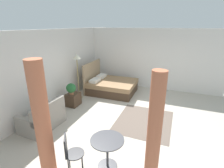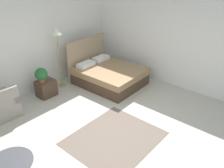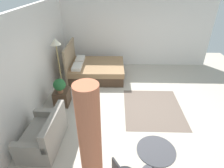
{
  "view_description": "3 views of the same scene",
  "coord_description": "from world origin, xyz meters",
  "px_view_note": "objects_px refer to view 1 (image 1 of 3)",
  "views": [
    {
      "loc": [
        -5.04,
        -1.14,
        2.94
      ],
      "look_at": [
        0.36,
        0.98,
        0.94
      ],
      "focal_mm": 27.7,
      "sensor_mm": 36.0,
      "label": 1
    },
    {
      "loc": [
        -3.33,
        -2.96,
        3.49
      ],
      "look_at": [
        0.48,
        0.29,
        0.92
      ],
      "focal_mm": 37.75,
      "sensor_mm": 36.0,
      "label": 2
    },
    {
      "loc": [
        -4.6,
        0.79,
        3.42
      ],
      "look_at": [
        -0.4,
        0.9,
        0.97
      ],
      "focal_mm": 29.55,
      "sensor_mm": 36.0,
      "label": 3
    }
  ],
  "objects_px": {
    "balcony_table": "(107,148)",
    "cafe_chair_near_window": "(70,151)",
    "bed": "(111,86)",
    "nightstand": "(73,99)",
    "couch": "(43,119)",
    "floor_lamp": "(77,61)",
    "potted_plant": "(71,88)"
  },
  "relations": [
    {
      "from": "balcony_table",
      "to": "cafe_chair_near_window",
      "type": "xyz_separation_m",
      "value": [
        -0.41,
        0.63,
        0.04
      ]
    },
    {
      "from": "bed",
      "to": "nightstand",
      "type": "height_order",
      "value": "bed"
    },
    {
      "from": "couch",
      "to": "floor_lamp",
      "type": "relative_size",
      "value": 0.68
    },
    {
      "from": "floor_lamp",
      "to": "couch",
      "type": "bearing_deg",
      "value": -174.93
    },
    {
      "from": "floor_lamp",
      "to": "cafe_chair_near_window",
      "type": "xyz_separation_m",
      "value": [
        -3.43,
        -1.94,
        -1.03
      ]
    },
    {
      "from": "nightstand",
      "to": "cafe_chair_near_window",
      "type": "relative_size",
      "value": 0.59
    },
    {
      "from": "bed",
      "to": "balcony_table",
      "type": "relative_size",
      "value": 2.91
    },
    {
      "from": "floor_lamp",
      "to": "cafe_chair_near_window",
      "type": "height_order",
      "value": "floor_lamp"
    },
    {
      "from": "couch",
      "to": "balcony_table",
      "type": "height_order",
      "value": "couch"
    },
    {
      "from": "potted_plant",
      "to": "cafe_chair_near_window",
      "type": "height_order",
      "value": "potted_plant"
    },
    {
      "from": "floor_lamp",
      "to": "bed",
      "type": "bearing_deg",
      "value": -43.07
    },
    {
      "from": "floor_lamp",
      "to": "potted_plant",
      "type": "bearing_deg",
      "value": -166.39
    },
    {
      "from": "nightstand",
      "to": "potted_plant",
      "type": "height_order",
      "value": "potted_plant"
    },
    {
      "from": "nightstand",
      "to": "balcony_table",
      "type": "bearing_deg",
      "value": -134.01
    },
    {
      "from": "potted_plant",
      "to": "floor_lamp",
      "type": "bearing_deg",
      "value": 13.61
    },
    {
      "from": "cafe_chair_near_window",
      "to": "bed",
      "type": "bearing_deg",
      "value": 11.66
    },
    {
      "from": "bed",
      "to": "cafe_chair_near_window",
      "type": "xyz_separation_m",
      "value": [
        -4.51,
        -0.93,
        0.22
      ]
    },
    {
      "from": "cafe_chair_near_window",
      "to": "balcony_table",
      "type": "bearing_deg",
      "value": -57.25
    },
    {
      "from": "nightstand",
      "to": "potted_plant",
      "type": "bearing_deg",
      "value": -171.63
    },
    {
      "from": "bed",
      "to": "balcony_table",
      "type": "bearing_deg",
      "value": -159.1
    },
    {
      "from": "nightstand",
      "to": "potted_plant",
      "type": "distance_m",
      "value": 0.49
    },
    {
      "from": "couch",
      "to": "cafe_chair_near_window",
      "type": "xyz_separation_m",
      "value": [
        -1.11,
        -1.73,
        0.24
      ]
    },
    {
      "from": "couch",
      "to": "balcony_table",
      "type": "bearing_deg",
      "value": -106.46
    },
    {
      "from": "bed",
      "to": "floor_lamp",
      "type": "distance_m",
      "value": 1.93
    },
    {
      "from": "potted_plant",
      "to": "cafe_chair_near_window",
      "type": "distance_m",
      "value": 3.15
    },
    {
      "from": "bed",
      "to": "nightstand",
      "type": "relative_size",
      "value": 4.01
    },
    {
      "from": "balcony_table",
      "to": "cafe_chair_near_window",
      "type": "height_order",
      "value": "cafe_chair_near_window"
    },
    {
      "from": "bed",
      "to": "potted_plant",
      "type": "distance_m",
      "value": 2.1
    },
    {
      "from": "nightstand",
      "to": "bed",
      "type": "bearing_deg",
      "value": -24.87
    },
    {
      "from": "nightstand",
      "to": "floor_lamp",
      "type": "xyz_separation_m",
      "value": [
        0.71,
        0.18,
        1.32
      ]
    },
    {
      "from": "couch",
      "to": "potted_plant",
      "type": "xyz_separation_m",
      "value": [
        1.51,
        0.01,
        0.44
      ]
    },
    {
      "from": "bed",
      "to": "potted_plant",
      "type": "height_order",
      "value": "bed"
    }
  ]
}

